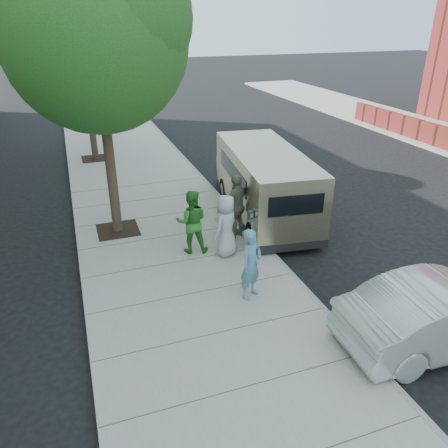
{
  "coord_description": "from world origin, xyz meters",
  "views": [
    {
      "loc": [
        -3.24,
        -9.6,
        5.93
      ],
      "look_at": [
        0.14,
        -0.14,
        1.1
      ],
      "focal_mm": 35.0,
      "sensor_mm": 36.0,
      "label": 1
    }
  ],
  "objects_px": {
    "sedan": "(446,313)",
    "person_striped_polo": "(237,206)",
    "tree_near": "(97,32)",
    "person_green_shirt": "(192,222)",
    "tree_far": "(82,44)",
    "van": "(264,182)",
    "parking_meter": "(252,224)",
    "person_gray_shirt": "(226,226)",
    "person_officer": "(251,264)"
  },
  "relations": [
    {
      "from": "sedan",
      "to": "person_striped_polo",
      "type": "distance_m",
      "value": 5.9
    },
    {
      "from": "tree_near",
      "to": "person_striped_polo",
      "type": "bearing_deg",
      "value": -26.14
    },
    {
      "from": "person_green_shirt",
      "to": "tree_near",
      "type": "bearing_deg",
      "value": -33.14
    },
    {
      "from": "tree_far",
      "to": "van",
      "type": "height_order",
      "value": "tree_far"
    },
    {
      "from": "tree_far",
      "to": "sedan",
      "type": "relative_size",
      "value": 1.5
    },
    {
      "from": "van",
      "to": "person_green_shirt",
      "type": "distance_m",
      "value": 3.37
    },
    {
      "from": "parking_meter",
      "to": "person_gray_shirt",
      "type": "xyz_separation_m",
      "value": [
        -0.55,
        0.44,
        -0.16
      ]
    },
    {
      "from": "tree_far",
      "to": "tree_near",
      "type": "bearing_deg",
      "value": -90.0
    },
    {
      "from": "person_green_shirt",
      "to": "person_gray_shirt",
      "type": "distance_m",
      "value": 0.92
    },
    {
      "from": "van",
      "to": "parking_meter",
      "type": "bearing_deg",
      "value": -112.22
    },
    {
      "from": "parking_meter",
      "to": "sedan",
      "type": "height_order",
      "value": "parking_meter"
    },
    {
      "from": "person_gray_shirt",
      "to": "person_green_shirt",
      "type": "bearing_deg",
      "value": -65.9
    },
    {
      "from": "sedan",
      "to": "person_officer",
      "type": "relative_size",
      "value": 2.6
    },
    {
      "from": "person_officer",
      "to": "person_green_shirt",
      "type": "relative_size",
      "value": 0.96
    },
    {
      "from": "person_gray_shirt",
      "to": "tree_far",
      "type": "bearing_deg",
      "value": -111.65
    },
    {
      "from": "tree_far",
      "to": "person_officer",
      "type": "xyz_separation_m",
      "value": [
        2.36,
        -12.03,
        -3.9
      ]
    },
    {
      "from": "sedan",
      "to": "person_officer",
      "type": "bearing_deg",
      "value": 51.73
    },
    {
      "from": "sedan",
      "to": "person_gray_shirt",
      "type": "height_order",
      "value": "person_gray_shirt"
    },
    {
      "from": "person_striped_polo",
      "to": "van",
      "type": "bearing_deg",
      "value": -166.13
    },
    {
      "from": "tree_near",
      "to": "person_green_shirt",
      "type": "xyz_separation_m",
      "value": [
        1.7,
        -1.97,
        -4.53
      ]
    },
    {
      "from": "tree_far",
      "to": "person_gray_shirt",
      "type": "bearing_deg",
      "value": -76.04
    },
    {
      "from": "tree_far",
      "to": "person_green_shirt",
      "type": "relative_size",
      "value": 3.73
    },
    {
      "from": "person_green_shirt",
      "to": "person_striped_polo",
      "type": "distance_m",
      "value": 1.5
    },
    {
      "from": "van",
      "to": "person_striped_polo",
      "type": "relative_size",
      "value": 3.26
    },
    {
      "from": "tree_near",
      "to": "person_gray_shirt",
      "type": "bearing_deg",
      "value": -44.28
    },
    {
      "from": "parking_meter",
      "to": "sedan",
      "type": "distance_m",
      "value": 4.75
    },
    {
      "from": "sedan",
      "to": "person_officer",
      "type": "xyz_separation_m",
      "value": [
        -3.03,
        2.56,
        0.27
      ]
    },
    {
      "from": "tree_far",
      "to": "person_gray_shirt",
      "type": "relative_size",
      "value": 3.88
    },
    {
      "from": "tree_near",
      "to": "sedan",
      "type": "height_order",
      "value": "tree_near"
    },
    {
      "from": "tree_near",
      "to": "sedan",
      "type": "xyz_separation_m",
      "value": [
        5.39,
        -6.99,
        -4.83
      ]
    },
    {
      "from": "sedan",
      "to": "person_green_shirt",
      "type": "relative_size",
      "value": 2.49
    },
    {
      "from": "parking_meter",
      "to": "person_gray_shirt",
      "type": "bearing_deg",
      "value": 122.85
    },
    {
      "from": "person_officer",
      "to": "person_striped_polo",
      "type": "relative_size",
      "value": 0.89
    },
    {
      "from": "person_green_shirt",
      "to": "person_striped_polo",
      "type": "height_order",
      "value": "person_striped_polo"
    },
    {
      "from": "parking_meter",
      "to": "person_officer",
      "type": "relative_size",
      "value": 0.83
    },
    {
      "from": "tree_far",
      "to": "person_gray_shirt",
      "type": "xyz_separation_m",
      "value": [
        2.49,
        -10.03,
        -3.9
      ]
    },
    {
      "from": "person_green_shirt",
      "to": "person_striped_polo",
      "type": "relative_size",
      "value": 0.93
    },
    {
      "from": "person_officer",
      "to": "person_green_shirt",
      "type": "xyz_separation_m",
      "value": [
        -0.66,
        2.46,
        0.04
      ]
    },
    {
      "from": "sedan",
      "to": "van",
      "type": "bearing_deg",
      "value": 8.8
    },
    {
      "from": "sedan",
      "to": "person_green_shirt",
      "type": "distance_m",
      "value": 6.24
    },
    {
      "from": "person_striped_polo",
      "to": "person_green_shirt",
      "type": "bearing_deg",
      "value": -12.45
    },
    {
      "from": "parking_meter",
      "to": "person_gray_shirt",
      "type": "height_order",
      "value": "person_gray_shirt"
    },
    {
      "from": "tree_near",
      "to": "person_green_shirt",
      "type": "distance_m",
      "value": 5.22
    },
    {
      "from": "tree_near",
      "to": "van",
      "type": "relative_size",
      "value": 1.23
    },
    {
      "from": "tree_far",
      "to": "person_striped_polo",
      "type": "xyz_separation_m",
      "value": [
        3.14,
        -9.14,
        -3.8
      ]
    },
    {
      "from": "tree_near",
      "to": "tree_far",
      "type": "height_order",
      "value": "tree_near"
    },
    {
      "from": "tree_near",
      "to": "person_officer",
      "type": "xyz_separation_m",
      "value": [
        2.36,
        -4.43,
        -4.56
      ]
    },
    {
      "from": "van",
      "to": "person_officer",
      "type": "xyz_separation_m",
      "value": [
        -2.21,
        -4.22,
        -0.18
      ]
    },
    {
      "from": "tree_near",
      "to": "van",
      "type": "xyz_separation_m",
      "value": [
        4.57,
        -0.21,
        -4.39
      ]
    },
    {
      "from": "tree_far",
      "to": "van",
      "type": "relative_size",
      "value": 1.06
    }
  ]
}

